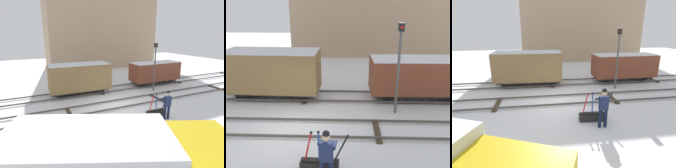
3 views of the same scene
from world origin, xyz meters
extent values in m
plane|color=white|center=(0.00, 0.00, 0.00)|extent=(60.00, 60.00, 0.00)
cube|color=#4C4742|center=(0.00, -0.72, 0.13)|extent=(44.00, 0.07, 0.10)
cube|color=#4C4742|center=(0.00, 0.72, 0.13)|extent=(44.00, 0.07, 0.10)
cube|color=#423323|center=(-3.52, 0.00, 0.04)|extent=(0.24, 1.94, 0.08)
cube|color=#423323|center=(3.52, 0.00, 0.04)|extent=(0.24, 1.94, 0.08)
cube|color=#423323|center=(10.56, 0.00, 0.04)|extent=(0.24, 1.94, 0.08)
cube|color=#4C4742|center=(0.00, 2.93, 0.13)|extent=(44.00, 0.07, 0.10)
cube|color=#4C4742|center=(0.00, 4.37, 0.13)|extent=(44.00, 0.07, 0.10)
cube|color=#423323|center=(0.00, 3.65, 0.04)|extent=(0.24, 1.94, 0.08)
cube|color=#423323|center=(8.80, 3.65, 0.04)|extent=(0.24, 1.94, 0.08)
cube|color=black|center=(1.40, -2.60, 0.18)|extent=(1.26, 0.43, 0.36)
cube|color=black|center=(1.40, -2.60, 0.39)|extent=(1.13, 0.26, 0.06)
cylinder|color=red|center=(1.04, -2.58, 0.87)|extent=(0.29, 0.07, 1.04)
sphere|color=black|center=(1.16, -2.59, 1.38)|extent=(0.09, 0.09, 0.09)
cylinder|color=#1E47B7|center=(1.39, -2.60, 0.88)|extent=(0.07, 0.06, 1.05)
sphere|color=black|center=(1.38, -2.60, 1.41)|extent=(0.09, 0.09, 0.09)
cylinder|color=black|center=(2.07, -2.64, 0.84)|extent=(0.48, 0.08, 0.98)
sphere|color=black|center=(2.29, -2.65, 1.32)|extent=(0.09, 0.09, 0.09)
cylinder|color=#111831|center=(1.55, -3.25, 0.43)|extent=(0.15, 0.15, 0.86)
cylinder|color=#111831|center=(1.81, -3.26, 0.43)|extent=(0.15, 0.15, 0.86)
cube|color=#192347|center=(1.68, -3.26, 1.17)|extent=(0.39, 0.26, 0.61)
sphere|color=tan|center=(1.68, -3.26, 1.63)|extent=(0.23, 0.23, 0.23)
sphere|color=black|center=(1.68, -3.26, 1.73)|extent=(0.21, 0.21, 0.21)
cylinder|color=#192347|center=(1.49, -2.98, 1.27)|extent=(0.14, 0.57, 0.34)
cylinder|color=#192347|center=(1.91, -2.99, 1.21)|extent=(0.14, 0.59, 0.23)
cylinder|color=#4C4C4C|center=(4.59, 1.86, 1.96)|extent=(0.12, 0.12, 3.91)
cube|color=black|center=(4.59, 1.86, 4.09)|extent=(0.24, 0.24, 0.36)
sphere|color=red|center=(4.59, 1.73, 4.09)|extent=(0.14, 0.14, 0.14)
cube|color=tan|center=(5.28, 17.02, 5.56)|extent=(16.34, 6.99, 11.13)
cube|color=#2D2B28|center=(-1.79, 3.65, 0.40)|extent=(4.81, 1.38, 0.20)
cube|color=olive|center=(-1.79, 3.65, 1.54)|extent=(5.09, 2.21, 2.09)
cube|color=silver|center=(-1.79, 3.65, 2.62)|extent=(4.99, 2.13, 0.06)
cylinder|color=black|center=(-3.44, 3.13, 0.35)|extent=(0.70, 0.12, 0.70)
cylinder|color=black|center=(-3.41, 4.27, 0.35)|extent=(0.70, 0.12, 0.70)
cylinder|color=black|center=(-0.17, 3.04, 0.35)|extent=(0.70, 0.12, 0.70)
cylinder|color=black|center=(-0.14, 4.17, 0.35)|extent=(0.70, 0.12, 0.70)
cube|color=#2D2B28|center=(6.05, 3.65, 0.40)|extent=(4.88, 1.23, 0.20)
cube|color=brown|center=(6.05, 3.65, 1.37)|extent=(5.15, 2.00, 1.74)
cube|color=white|center=(6.05, 3.65, 2.27)|extent=(5.04, 1.92, 0.06)
cylinder|color=black|center=(4.40, 3.10, 0.35)|extent=(0.70, 0.11, 0.70)
cylinder|color=black|center=(4.38, 4.15, 0.35)|extent=(0.70, 0.11, 0.70)
cylinder|color=black|center=(7.73, 3.15, 0.35)|extent=(0.70, 0.11, 0.70)
cylinder|color=black|center=(7.71, 4.20, 0.35)|extent=(0.70, 0.11, 0.70)
camera|label=1|loc=(-5.63, -11.17, 5.03)|focal=29.41mm
camera|label=2|loc=(2.25, -9.49, 5.36)|focal=40.91mm
camera|label=3|loc=(-1.12, -10.06, 4.23)|focal=28.53mm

